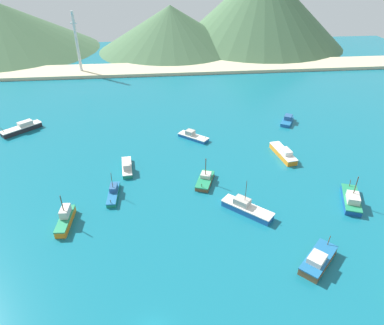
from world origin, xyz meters
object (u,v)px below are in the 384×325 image
(fishing_boat_5, at_px, (22,128))
(fishing_boat_0, at_px, (127,167))
(fishing_boat_6, at_px, (193,136))
(fishing_boat_10, at_px, (351,199))
(fishing_boat_1, at_px, (246,208))
(fishing_boat_9, at_px, (205,180))
(fishing_boat_4, at_px, (287,120))
(radio_tower, at_px, (77,43))
(fishing_boat_3, at_px, (113,193))
(fishing_boat_2, at_px, (65,219))
(fishing_boat_11, at_px, (283,153))
(fishing_boat_8, at_px, (318,260))

(fishing_boat_5, bearing_deg, fishing_boat_0, -37.60)
(fishing_boat_6, bearing_deg, fishing_boat_10, -47.21)
(fishing_boat_1, xyz_separation_m, fishing_boat_9, (-6.48, 10.50, -0.23))
(fishing_boat_6, bearing_deg, fishing_boat_0, -140.12)
(fishing_boat_0, relative_size, fishing_boat_5, 0.84)
(fishing_boat_4, height_order, radio_tower, radio_tower)
(fishing_boat_3, bearing_deg, fishing_boat_2, -136.07)
(fishing_boat_2, relative_size, fishing_boat_6, 0.97)
(fishing_boat_10, height_order, fishing_boat_11, fishing_boat_10)
(fishing_boat_0, distance_m, fishing_boat_11, 37.32)
(fishing_boat_5, xyz_separation_m, fishing_boat_8, (61.42, -53.94, -0.01))
(radio_tower, bearing_deg, fishing_boat_0, -73.45)
(fishing_boat_5, bearing_deg, fishing_boat_2, -63.84)
(fishing_boat_1, xyz_separation_m, fishing_boat_11, (13.81, 19.50, -0.02))
(fishing_boat_4, height_order, fishing_boat_8, fishing_boat_8)
(fishing_boat_6, height_order, radio_tower, radio_tower)
(fishing_boat_0, bearing_deg, fishing_boat_6, 39.88)
(fishing_boat_0, relative_size, fishing_boat_1, 0.89)
(fishing_boat_0, relative_size, fishing_boat_6, 1.03)
(fishing_boat_4, relative_size, fishing_boat_9, 0.95)
(fishing_boat_8, bearing_deg, fishing_boat_11, 80.55)
(fishing_boat_1, xyz_separation_m, fishing_boat_8, (8.27, -13.84, 0.01))
(fishing_boat_4, bearing_deg, fishing_boat_8, -104.05)
(fishing_boat_6, xyz_separation_m, fishing_boat_10, (28.20, -30.47, 0.25))
(fishing_boat_0, distance_m, fishing_boat_2, 19.81)
(fishing_boat_9, bearing_deg, fishing_boat_3, -171.95)
(fishing_boat_11, relative_size, radio_tower, 0.43)
(fishing_boat_8, bearing_deg, fishing_boat_2, 161.46)
(fishing_boat_5, bearing_deg, fishing_boat_8, -41.29)
(fishing_boat_9, height_order, fishing_boat_10, fishing_boat_10)
(radio_tower, bearing_deg, fishing_boat_4, -38.74)
(fishing_boat_1, height_order, fishing_boat_2, fishing_boat_1)
(fishing_boat_5, bearing_deg, fishing_boat_10, -28.05)
(radio_tower, bearing_deg, fishing_boat_11, -50.48)
(fishing_boat_6, bearing_deg, fishing_boat_8, -71.19)
(fishing_boat_8, xyz_separation_m, fishing_boat_11, (5.55, 33.34, -0.03))
(fishing_boat_11, bearing_deg, fishing_boat_6, 151.15)
(fishing_boat_3, relative_size, fishing_boat_11, 0.77)
(fishing_boat_2, bearing_deg, fishing_boat_11, 22.19)
(fishing_boat_0, xyz_separation_m, fishing_boat_9, (16.96, -6.73, -0.17))
(fishing_boat_8, distance_m, fishing_boat_9, 28.46)
(fishing_boat_2, distance_m, fishing_boat_3, 10.97)
(radio_tower, bearing_deg, fishing_boat_1, -63.54)
(fishing_boat_3, distance_m, fishing_boat_10, 47.42)
(fishing_boat_4, distance_m, fishing_boat_5, 74.39)
(radio_tower, bearing_deg, fishing_boat_8, -62.94)
(fishing_boat_1, bearing_deg, fishing_boat_2, 179.68)
(fishing_boat_4, bearing_deg, fishing_boat_6, -166.25)
(fishing_boat_1, bearing_deg, fishing_boat_0, 143.69)
(fishing_boat_5, xyz_separation_m, fishing_boat_6, (46.15, -9.14, -0.25))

